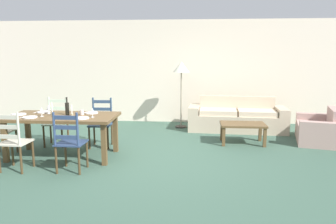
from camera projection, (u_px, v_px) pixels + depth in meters
name	position (u px, v px, depth m)	size (l,w,h in m)	color
ground_plane	(145.00, 159.00, 5.64)	(9.60, 9.60, 0.02)	#3A5949
wall_far	(164.00, 72.00, 8.64)	(9.60, 0.16, 2.70)	beige
dining_table	(62.00, 120.00, 5.65)	(1.90, 0.96, 0.75)	brown
dining_chair_near_left	(13.00, 141.00, 4.97)	(0.44, 0.42, 0.96)	beige
dining_chair_near_right	(70.00, 142.00, 4.93)	(0.43, 0.41, 0.96)	navy
dining_chair_far_left	(57.00, 122.00, 6.45)	(0.44, 0.42, 0.96)	beige
dining_chair_far_right	(101.00, 123.00, 6.34)	(0.43, 0.41, 0.96)	#2D435D
dinner_plate_near_left	(30.00, 117.00, 5.42)	(0.24, 0.24, 0.02)	white
fork_near_left	(21.00, 117.00, 5.44)	(0.02, 0.17, 0.01)	silver
dinner_plate_near_right	(82.00, 118.00, 5.35)	(0.24, 0.24, 0.02)	white
fork_near_right	(73.00, 118.00, 5.36)	(0.02, 0.17, 0.01)	silver
dinner_plate_far_left	(44.00, 112.00, 5.91)	(0.24, 0.24, 0.02)	white
fork_far_left	(36.00, 112.00, 5.93)	(0.02, 0.17, 0.01)	silver
dinner_plate_far_right	(91.00, 113.00, 5.84)	(0.24, 0.24, 0.02)	white
fork_far_right	(83.00, 113.00, 5.85)	(0.02, 0.17, 0.01)	silver
dinner_plate_head_west	(19.00, 114.00, 5.69)	(0.24, 0.24, 0.02)	white
fork_head_west	(11.00, 114.00, 5.71)	(0.02, 0.17, 0.01)	silver
wine_bottle	(67.00, 108.00, 5.65)	(0.07, 0.07, 0.32)	black
wine_glass_near_left	(41.00, 110.00, 5.51)	(0.06, 0.06, 0.16)	white
wine_glass_near_right	(92.00, 111.00, 5.45)	(0.06, 0.06, 0.16)	white
wine_glass_far_left	(48.00, 108.00, 5.77)	(0.06, 0.06, 0.16)	white
coffee_cup_primary	(82.00, 112.00, 5.67)	(0.07, 0.07, 0.09)	beige
candle_tall	(52.00, 111.00, 5.65)	(0.05, 0.05, 0.23)	#998C66
candle_short	(72.00, 113.00, 5.57)	(0.05, 0.05, 0.20)	#998C66
couch	(237.00, 118.00, 7.76)	(2.33, 0.94, 0.80)	beige
coffee_table	(243.00, 127.00, 6.56)	(0.90, 0.56, 0.42)	brown
armchair_upholstered	(321.00, 131.00, 6.67)	(1.05, 1.31, 0.72)	tan
standing_lamp	(181.00, 71.00, 7.86)	(0.40, 0.40, 1.64)	#332D28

